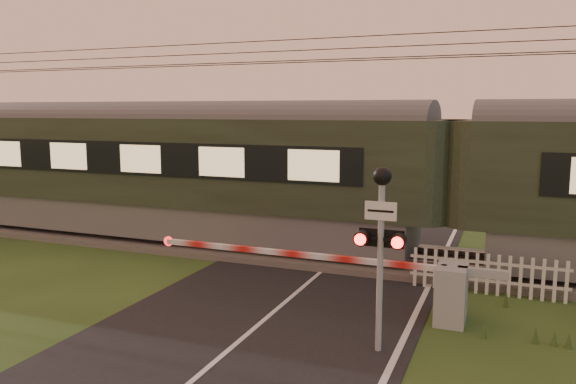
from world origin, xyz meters
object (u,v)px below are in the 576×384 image
at_px(picket_fence, 487,274).
at_px(crossing_signal, 381,226).
at_px(train, 452,181).
at_px(boom_gate, 431,288).

bearing_deg(picket_fence, crossing_signal, -112.66).
distance_m(train, boom_gate, 4.27).
height_order(train, picket_fence, train).
distance_m(train, crossing_signal, 5.83).
xyz_separation_m(train, picket_fence, (1.03, -1.89, -1.85)).
distance_m(boom_gate, crossing_signal, 2.52).
xyz_separation_m(train, crossing_signal, (-0.60, -5.79, -0.11)).
xyz_separation_m(boom_gate, picket_fence, (1.00, 2.03, -0.17)).
xyz_separation_m(crossing_signal, picket_fence, (1.63, 3.90, -1.74)).
relative_size(train, picket_fence, 12.66).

